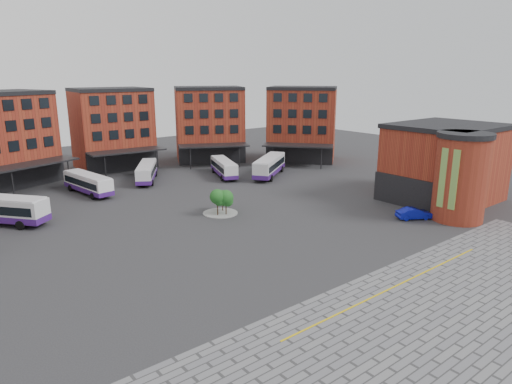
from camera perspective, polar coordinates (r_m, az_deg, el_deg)
ground at (r=47.90m, az=1.72°, el=-6.53°), size 160.00×160.00×0.00m
paving_zone at (r=37.53m, az=27.51°, el=-14.66°), size 50.00×22.00×0.02m
yellow_line at (r=40.76m, az=17.10°, el=-11.15°), size 26.00×0.15×0.02m
main_building at (r=76.77m, az=-20.13°, el=6.28°), size 94.14×42.48×14.60m
east_building at (r=66.57m, az=22.76°, el=3.15°), size 17.40×15.40×10.60m
tree_island at (r=57.35m, az=-4.23°, el=-0.93°), size 4.40×4.40×3.43m
bus_c at (r=71.21m, az=-20.27°, el=1.05°), size 3.89×10.77×2.97m
bus_d at (r=76.77m, az=-13.51°, el=2.49°), size 7.52×10.13×2.93m
bus_e at (r=78.33m, az=-4.04°, el=3.08°), size 5.84×10.37×2.87m
bus_f at (r=78.31m, az=1.69°, el=3.30°), size 11.24×8.97×3.33m
blue_car at (r=58.82m, az=19.15°, el=-2.55°), size 4.47×3.43×1.42m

